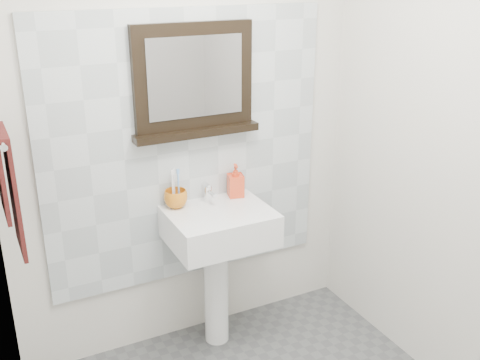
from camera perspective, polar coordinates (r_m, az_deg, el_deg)
name	(u,v)px	position (r m, az deg, el deg)	size (l,w,h in m)	color
back_wall	(186,132)	(3.06, -5.48, 4.89)	(2.00, 0.01, 2.50)	silver
left_wall	(13,263)	(1.85, -22.03, -7.81)	(0.01, 2.20, 2.50)	silver
splashback	(188,150)	(3.08, -5.33, 3.05)	(1.60, 0.02, 1.50)	silver
pedestal_sink	(219,241)	(3.11, -2.17, -6.17)	(0.55, 0.44, 0.96)	white
toothbrush_cup	(176,199)	(3.06, -6.54, -1.90)	(0.13, 0.13, 0.10)	orange
toothbrushes	(175,186)	(3.03, -6.61, -0.63)	(0.05, 0.04, 0.21)	white
soap_dispenser	(236,180)	(3.17, -0.45, -0.04)	(0.09, 0.09, 0.19)	red
framed_mirror	(194,83)	(2.97, -4.70, 9.81)	(0.69, 0.11, 0.59)	black
hand_towel	(8,182)	(2.57, -22.52, -0.23)	(0.06, 0.30, 0.55)	black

